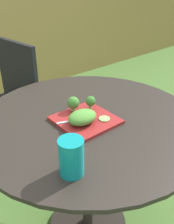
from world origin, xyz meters
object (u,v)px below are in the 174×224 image
(salad_plate, at_px, (85,120))
(drinking_glass, at_px, (71,159))
(patio_chair, at_px, (8,96))
(fork, at_px, (78,120))

(salad_plate, distance_m, drinking_glass, 0.33)
(patio_chair, height_order, fork, patio_chair)
(patio_chair, relative_size, fork, 6.04)
(fork, bearing_deg, drinking_glass, -131.26)
(patio_chair, height_order, drinking_glass, patio_chair)
(salad_plate, relative_size, fork, 1.65)
(salad_plate, xyz_separation_m, fork, (-0.04, 0.01, 0.01))
(drinking_glass, bearing_deg, fork, 48.74)
(patio_chair, bearing_deg, drinking_glass, -102.61)
(fork, bearing_deg, salad_plate, -11.45)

